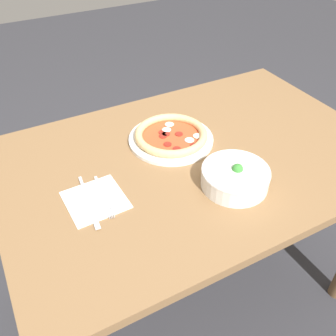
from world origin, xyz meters
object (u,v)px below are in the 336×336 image
knife (88,199)px  bowl (235,176)px  fork (103,196)px  pizza (171,136)px

knife → bowl: bearing=76.2°
fork → knife: same height
pizza → knife: (0.34, 0.14, -0.01)m
pizza → fork: bearing=26.9°
knife → fork: bearing=85.5°
fork → knife: size_ratio=0.82×
fork → pizza: bearing=122.5°
pizza → bowl: size_ratio=1.45×
pizza → fork: size_ratio=1.59×
bowl → fork: bearing=-20.5°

